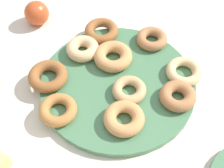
# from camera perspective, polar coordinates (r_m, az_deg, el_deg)

# --- Properties ---
(ground_plane) EXTENTS (2.40, 2.40, 0.00)m
(ground_plane) POSITION_cam_1_polar(r_m,az_deg,el_deg) (0.77, 0.99, -0.48)
(ground_plane) COLOR beige
(donut_plate) EXTENTS (0.36, 0.36, 0.02)m
(donut_plate) POSITION_cam_1_polar(r_m,az_deg,el_deg) (0.77, 1.00, -0.10)
(donut_plate) COLOR #4C7F56
(donut_plate) RESTS_ON ground_plane
(donut_0) EXTENTS (0.09, 0.09, 0.02)m
(donut_0) POSITION_cam_1_polar(r_m,az_deg,el_deg) (0.78, 12.54, 2.17)
(donut_0) COLOR #EABC84
(donut_0) RESTS_ON donut_plate
(donut_1) EXTENTS (0.13, 0.13, 0.03)m
(donut_1) POSITION_cam_1_polar(r_m,az_deg,el_deg) (0.79, 0.18, 4.87)
(donut_1) COLOR tan
(donut_1) RESTS_ON donut_plate
(donut_2) EXTENTS (0.11, 0.11, 0.02)m
(donut_2) POSITION_cam_1_polar(r_m,az_deg,el_deg) (0.71, -9.47, -4.51)
(donut_2) COLOR #BC7A3D
(donut_2) RESTS_ON donut_plate
(donut_3) EXTENTS (0.08, 0.08, 0.02)m
(donut_3) POSITION_cam_1_polar(r_m,az_deg,el_deg) (0.73, 3.04, -1.06)
(donut_3) COLOR tan
(donut_3) RESTS_ON donut_plate
(donut_4) EXTENTS (0.11, 0.11, 0.03)m
(donut_4) POSITION_cam_1_polar(r_m,az_deg,el_deg) (0.74, 11.48, -2.08)
(donut_4) COLOR #B27547
(donut_4) RESTS_ON donut_plate
(donut_5) EXTENTS (0.12, 0.12, 0.02)m
(donut_5) POSITION_cam_1_polar(r_m,az_deg,el_deg) (0.86, -1.86, 9.32)
(donut_5) COLOR #995B2D
(donut_5) RESTS_ON donut_plate
(donut_6) EXTENTS (0.10, 0.10, 0.03)m
(donut_6) POSITION_cam_1_polar(r_m,az_deg,el_deg) (0.69, 2.12, -6.08)
(donut_6) COLOR tan
(donut_6) RESTS_ON donut_plate
(donut_7) EXTENTS (0.10, 0.10, 0.02)m
(donut_7) POSITION_cam_1_polar(r_m,az_deg,el_deg) (0.84, 7.01, 7.88)
(donut_7) COLOR #B27547
(donut_7) RESTS_ON donut_plate
(donut_8) EXTENTS (0.10, 0.10, 0.03)m
(donut_8) POSITION_cam_1_polar(r_m,az_deg,el_deg) (0.81, -5.17, 6.19)
(donut_8) COLOR #EABC84
(donut_8) RESTS_ON donut_plate
(donut_9) EXTENTS (0.12, 0.12, 0.03)m
(donut_9) POSITION_cam_1_polar(r_m,az_deg,el_deg) (0.77, -11.19, 1.35)
(donut_9) COLOR #995B2D
(donut_9) RESTS_ON donut_plate
(apple) EXTENTS (0.07, 0.07, 0.07)m
(apple) POSITION_cam_1_polar(r_m,az_deg,el_deg) (0.92, -13.10, 12.03)
(apple) COLOR #CC4C23
(apple) RESTS_ON ground_plane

